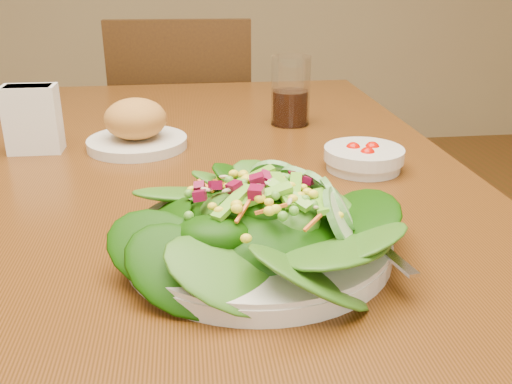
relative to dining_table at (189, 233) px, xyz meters
The scene contains 7 objects.
dining_table is the anchor object (origin of this frame).
chair_far 0.92m from the dining_table, 90.08° to the left, with size 0.44×0.45×0.91m.
salad_plate 0.30m from the dining_table, 70.80° to the right, with size 0.30×0.30×0.09m.
bread_plate 0.22m from the dining_table, 119.07° to the left, with size 0.18×0.18×0.09m.
tomato_bowl 0.31m from the dining_table, ahead, with size 0.13×0.13×0.04m.
drinking_glass 0.38m from the dining_table, 51.88° to the left, with size 0.08×0.08×0.14m.
napkin_holder 0.34m from the dining_table, 149.66° to the left, with size 0.09×0.05×0.12m.
Camera 1 is at (0.00, -0.84, 1.06)m, focal length 40.00 mm.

